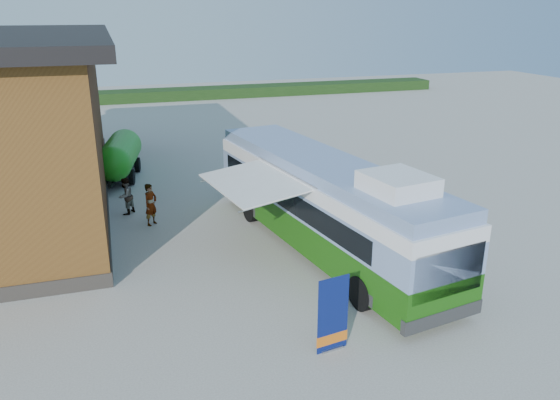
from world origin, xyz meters
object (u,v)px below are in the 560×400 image
object	(u,v)px
bus	(324,201)
picnic_table	(403,276)
banner	(333,321)
slurry_tanker	(120,155)
person_b	(126,196)
person_a	(151,204)

from	to	relation	value
bus	picnic_table	bearing A→B (deg)	-82.30
banner	picnic_table	size ratio (longest dim) A/B	1.40
bus	picnic_table	size ratio (longest dim) A/B	8.73
slurry_tanker	picnic_table	bearing A→B (deg)	-51.92
bus	banner	size ratio (longest dim) A/B	6.22
person_b	slurry_tanker	world-z (taller)	slurry_tanker
person_a	banner	bearing A→B (deg)	-113.84
bus	banner	world-z (taller)	bus
picnic_table	slurry_tanker	size ratio (longest dim) A/B	0.26
banner	picnic_table	world-z (taller)	banner
picnic_table	banner	bearing A→B (deg)	-134.06
picnic_table	person_b	xyz separation A→B (m)	(-7.90, 9.78, 0.26)
picnic_table	slurry_tanker	xyz separation A→B (m)	(-7.90, 15.30, 0.72)
bus	slurry_tanker	distance (m)	13.38
picnic_table	person_b	bearing A→B (deg)	141.12
person_b	slurry_tanker	bearing A→B (deg)	-138.29
bus	person_a	size ratio (longest dim) A/B	7.48
person_a	person_b	world-z (taller)	person_a
bus	banner	xyz separation A→B (m)	(-2.15, -5.97, -1.02)
banner	slurry_tanker	world-z (taller)	slurry_tanker
banner	person_a	distance (m)	11.02
banner	slurry_tanker	size ratio (longest dim) A/B	0.36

